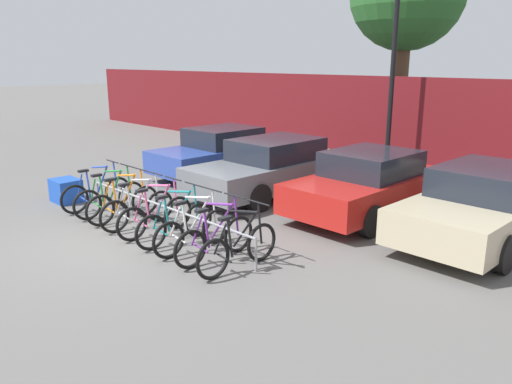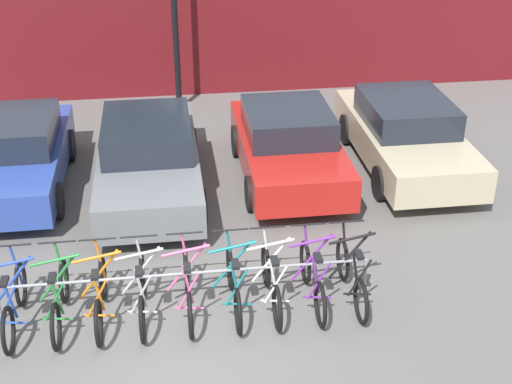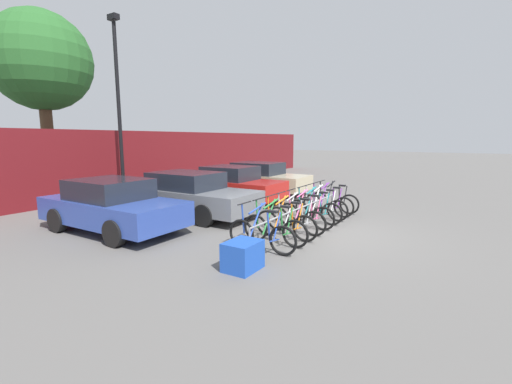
{
  "view_description": "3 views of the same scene",
  "coord_description": "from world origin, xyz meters",
  "px_view_note": "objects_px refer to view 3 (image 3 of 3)",
  "views": [
    {
      "loc": [
        8.07,
        -4.5,
        3.28
      ],
      "look_at": [
        1.06,
        2.37,
        0.67
      ],
      "focal_mm": 35.0,
      "sensor_mm": 36.0,
      "label": 1
    },
    {
      "loc": [
        0.02,
        -7.71,
        6.29
      ],
      "look_at": [
        1.35,
        2.06,
        1.04
      ],
      "focal_mm": 50.0,
      "sensor_mm": 36.0,
      "label": 2
    },
    {
      "loc": [
        -8.39,
        -3.16,
        2.46
      ],
      "look_at": [
        -0.1,
        1.96,
        0.93
      ],
      "focal_mm": 24.0,
      "sensor_mm": 36.0,
      "label": 3
    }
  ],
  "objects_px": {
    "bike_rack": "(300,210)",
    "bicycle_purple": "(328,204)",
    "bicycle_white": "(321,207)",
    "lamp_post": "(118,101)",
    "bicycle_green": "(275,229)",
    "bicycle_pink": "(305,215)",
    "bicycle_silver": "(295,219)",
    "car_red": "(232,184)",
    "bicycle_blue": "(261,235)",
    "bicycle_teal": "(314,210)",
    "bicycle_black": "(334,201)",
    "car_blue": "(112,206)",
    "bicycle_orange": "(285,224)",
    "cargo_crate": "(243,256)",
    "car_beige": "(260,178)",
    "tree_behind_hoarding": "(41,62)",
    "car_grey": "(189,194)"
  },
  "relations": [
    {
      "from": "bicycle_silver",
      "to": "cargo_crate",
      "type": "distance_m",
      "value": 2.83
    },
    {
      "from": "bicycle_pink",
      "to": "bicycle_teal",
      "type": "xyz_separation_m",
      "value": [
        0.65,
        0.0,
        0.0
      ]
    },
    {
      "from": "bicycle_green",
      "to": "bicycle_pink",
      "type": "bearing_deg",
      "value": 2.16
    },
    {
      "from": "bicycle_green",
      "to": "car_blue",
      "type": "height_order",
      "value": "car_blue"
    },
    {
      "from": "bicycle_silver",
      "to": "car_red",
      "type": "relative_size",
      "value": 0.43
    },
    {
      "from": "car_red",
      "to": "bicycle_blue",
      "type": "bearing_deg",
      "value": -138.26
    },
    {
      "from": "bicycle_silver",
      "to": "cargo_crate",
      "type": "xyz_separation_m",
      "value": [
        -2.82,
        -0.24,
        -0.1
      ]
    },
    {
      "from": "bicycle_white",
      "to": "cargo_crate",
      "type": "xyz_separation_m",
      "value": [
        -4.64,
        -0.24,
        -0.1
      ]
    },
    {
      "from": "bicycle_purple",
      "to": "bicycle_silver",
      "type": "bearing_deg",
      "value": -176.67
    },
    {
      "from": "bicycle_blue",
      "to": "bicycle_white",
      "type": "height_order",
      "value": "same"
    },
    {
      "from": "bicycle_white",
      "to": "bicycle_purple",
      "type": "relative_size",
      "value": 1.0
    },
    {
      "from": "bike_rack",
      "to": "bicycle_silver",
      "type": "distance_m",
      "value": 0.66
    },
    {
      "from": "bicycle_orange",
      "to": "car_beige",
      "type": "height_order",
      "value": "car_beige"
    },
    {
      "from": "bicycle_white",
      "to": "tree_behind_hoarding",
      "type": "relative_size",
      "value": 0.23
    },
    {
      "from": "bicycle_teal",
      "to": "car_blue",
      "type": "relative_size",
      "value": 0.42
    },
    {
      "from": "car_blue",
      "to": "bicycle_orange",
      "type": "bearing_deg",
      "value": -67.11
    },
    {
      "from": "bicycle_pink",
      "to": "car_red",
      "type": "distance_m",
      "value": 4.56
    },
    {
      "from": "bicycle_green",
      "to": "bicycle_silver",
      "type": "distance_m",
      "value": 1.12
    },
    {
      "from": "car_red",
      "to": "car_blue",
      "type": "bearing_deg",
      "value": 177.56
    },
    {
      "from": "bike_rack",
      "to": "bicycle_orange",
      "type": "xyz_separation_m",
      "value": [
        -1.21,
        -0.15,
        -0.12
      ]
    },
    {
      "from": "bicycle_teal",
      "to": "bicycle_black",
      "type": "relative_size",
      "value": 1.0
    },
    {
      "from": "bicycle_white",
      "to": "bike_rack",
      "type": "bearing_deg",
      "value": 173.1
    },
    {
      "from": "bicycle_pink",
      "to": "bicycle_teal",
      "type": "distance_m",
      "value": 0.65
    },
    {
      "from": "bike_rack",
      "to": "bicycle_purple",
      "type": "height_order",
      "value": "bicycle_purple"
    },
    {
      "from": "bicycle_blue",
      "to": "bicycle_white",
      "type": "relative_size",
      "value": 1.0
    },
    {
      "from": "bicycle_blue",
      "to": "bicycle_white",
      "type": "xyz_separation_m",
      "value": [
        3.56,
        0.0,
        0.0
      ]
    },
    {
      "from": "car_beige",
      "to": "lamp_post",
      "type": "bearing_deg",
      "value": 139.06
    },
    {
      "from": "bicycle_blue",
      "to": "lamp_post",
      "type": "xyz_separation_m",
      "value": [
        2.56,
        7.97,
        3.5
      ]
    },
    {
      "from": "bicycle_blue",
      "to": "bicycle_teal",
      "type": "distance_m",
      "value": 3.02
    },
    {
      "from": "bicycle_teal",
      "to": "cargo_crate",
      "type": "relative_size",
      "value": 2.44
    },
    {
      "from": "bicycle_orange",
      "to": "car_beige",
      "type": "xyz_separation_m",
      "value": [
        5.74,
        4.21,
        0.31
      ]
    },
    {
      "from": "bicycle_silver",
      "to": "car_red",
      "type": "distance_m",
      "value": 4.89
    },
    {
      "from": "bicycle_silver",
      "to": "bicycle_orange",
      "type": "bearing_deg",
      "value": 176.62
    },
    {
      "from": "bike_rack",
      "to": "lamp_post",
      "type": "relative_size",
      "value": 0.75
    },
    {
      "from": "bike_rack",
      "to": "bicycle_silver",
      "type": "xyz_separation_m",
      "value": [
        -0.64,
        -0.15,
        -0.12
      ]
    },
    {
      "from": "bicycle_purple",
      "to": "lamp_post",
      "type": "distance_m",
      "value": 8.85
    },
    {
      "from": "bicycle_white",
      "to": "car_beige",
      "type": "bearing_deg",
      "value": 51.73
    },
    {
      "from": "car_blue",
      "to": "bicycle_teal",
      "type": "bearing_deg",
      "value": -49.27
    },
    {
      "from": "bicycle_pink",
      "to": "lamp_post",
      "type": "bearing_deg",
      "value": 85.45
    },
    {
      "from": "bicycle_purple",
      "to": "bicycle_black",
      "type": "distance_m",
      "value": 0.57
    },
    {
      "from": "lamp_post",
      "to": "bicycle_green",
      "type": "bearing_deg",
      "value": -103.78
    },
    {
      "from": "bicycle_silver",
      "to": "car_red",
      "type": "xyz_separation_m",
      "value": [
        2.77,
        4.02,
        0.31
      ]
    },
    {
      "from": "car_red",
      "to": "lamp_post",
      "type": "bearing_deg",
      "value": 116.14
    },
    {
      "from": "bicycle_white",
      "to": "lamp_post",
      "type": "bearing_deg",
      "value": 97.33
    },
    {
      "from": "car_red",
      "to": "car_beige",
      "type": "distance_m",
      "value": 2.41
    },
    {
      "from": "car_red",
      "to": "car_grey",
      "type": "bearing_deg",
      "value": -175.86
    },
    {
      "from": "bicycle_pink",
      "to": "bicycle_purple",
      "type": "height_order",
      "value": "same"
    },
    {
      "from": "car_blue",
      "to": "lamp_post",
      "type": "height_order",
      "value": "lamp_post"
    },
    {
      "from": "cargo_crate",
      "to": "car_red",
      "type": "bearing_deg",
      "value": 37.28
    },
    {
      "from": "bicycle_blue",
      "to": "bicycle_black",
      "type": "xyz_separation_m",
      "value": [
        4.73,
        0.0,
        0.0
      ]
    }
  ]
}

